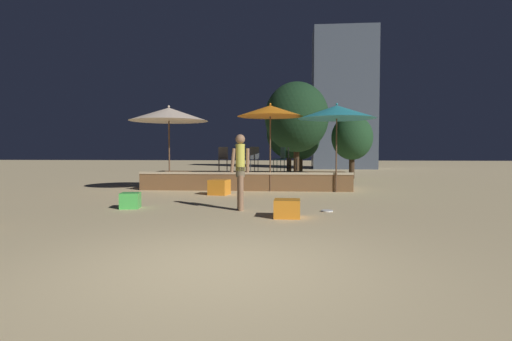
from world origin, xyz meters
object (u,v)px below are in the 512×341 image
(bistro_chair_3, at_px, (254,157))
(bistro_chair_2, at_px, (290,156))
(person_0, at_px, (240,168))
(background_tree_1, at_px, (289,134))
(bistro_chair_1, at_px, (223,156))
(background_tree_2, at_px, (300,138))
(patio_umbrella_2, at_px, (337,112))
(background_tree_0, at_px, (352,138))
(cube_seat_1, at_px, (130,200))
(cube_seat_2, at_px, (287,208))
(frisbee_disc, at_px, (327,211))
(background_tree_3, at_px, (297,117))
(bistro_chair_0, at_px, (281,156))
(patio_umbrella_0, at_px, (169,114))
(patio_umbrella_1, at_px, (270,111))
(cube_seat_0, at_px, (219,187))

(bistro_chair_3, bearing_deg, bistro_chair_2, -168.84)
(person_0, xyz_separation_m, background_tree_1, (1.10, 14.71, 1.49))
(bistro_chair_1, xyz_separation_m, background_tree_2, (3.09, 8.18, 0.94))
(patio_umbrella_2, bearing_deg, background_tree_0, 77.20)
(cube_seat_1, height_order, background_tree_0, background_tree_0)
(cube_seat_2, bearing_deg, bistro_chair_2, 89.48)
(frisbee_disc, relative_size, background_tree_0, 0.08)
(bistro_chair_3, xyz_separation_m, background_tree_0, (4.49, 6.32, 0.90))
(background_tree_1, xyz_separation_m, background_tree_3, (0.38, -4.09, 0.62))
(cube_seat_1, height_order, bistro_chair_2, bistro_chair_2)
(cube_seat_1, relative_size, person_0, 0.29)
(bistro_chair_1, distance_m, bistro_chair_2, 2.68)
(bistro_chair_0, bearing_deg, background_tree_2, 145.99)
(patio_umbrella_0, xyz_separation_m, bistro_chair_1, (1.83, 0.79, -1.52))
(patio_umbrella_1, height_order, background_tree_2, background_tree_2)
(patio_umbrella_0, height_order, cube_seat_2, patio_umbrella_0)
(patio_umbrella_0, bearing_deg, person_0, -55.90)
(frisbee_disc, distance_m, background_tree_3, 11.10)
(frisbee_disc, height_order, background_tree_0, background_tree_0)
(bistro_chair_1, xyz_separation_m, background_tree_3, (2.82, 5.14, 1.89))
(patio_umbrella_2, xyz_separation_m, background_tree_3, (-1.28, 6.05, 0.35))
(bistro_chair_3, height_order, frisbee_disc, bistro_chair_3)
(bistro_chair_2, bearing_deg, patio_umbrella_2, -136.85)
(cube_seat_0, height_order, bistro_chair_3, bistro_chair_3)
(patio_umbrella_2, height_order, background_tree_2, background_tree_2)
(patio_umbrella_2, bearing_deg, background_tree_3, 101.92)
(background_tree_2, bearing_deg, bistro_chair_3, -102.69)
(cube_seat_2, bearing_deg, bistro_chair_1, 110.95)
(cube_seat_1, distance_m, background_tree_0, 13.55)
(patio_umbrella_2, height_order, cube_seat_0, patio_umbrella_2)
(patio_umbrella_1, xyz_separation_m, bistro_chair_0, (0.36, 0.90, -1.60))
(cube_seat_0, xyz_separation_m, bistro_chair_0, (1.95, 2.17, 0.97))
(cube_seat_1, xyz_separation_m, person_0, (2.74, -0.11, 0.80))
(patio_umbrella_2, relative_size, background_tree_2, 0.90)
(patio_umbrella_2, distance_m, bistro_chair_2, 2.85)
(patio_umbrella_0, relative_size, person_0, 1.69)
(person_0, height_order, bistro_chair_1, person_0)
(bistro_chair_1, distance_m, bistro_chair_3, 1.22)
(background_tree_2, xyz_separation_m, background_tree_3, (-0.27, -3.04, 0.95))
(person_0, relative_size, bistro_chair_0, 2.00)
(cube_seat_0, xyz_separation_m, cube_seat_1, (-1.63, -3.26, -0.05))
(patio_umbrella_1, height_order, bistro_chair_2, patio_umbrella_1)
(patio_umbrella_2, relative_size, person_0, 1.70)
(bistro_chair_0, relative_size, bistro_chair_3, 1.00)
(person_0, relative_size, frisbee_disc, 6.61)
(patio_umbrella_2, height_order, background_tree_1, background_tree_1)
(bistro_chair_0, height_order, bistro_chair_2, same)
(patio_umbrella_0, xyz_separation_m, background_tree_1, (4.27, 10.03, -0.25))
(person_0, relative_size, background_tree_0, 0.55)
(cube_seat_1, bearing_deg, background_tree_2, 71.66)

